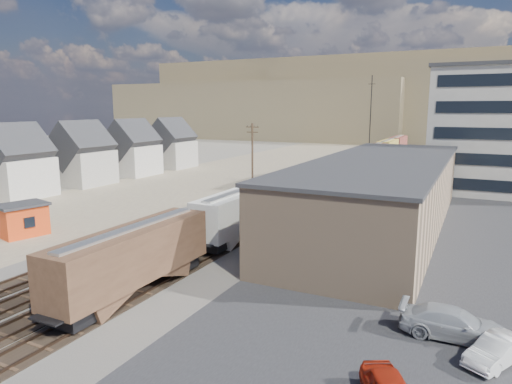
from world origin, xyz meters
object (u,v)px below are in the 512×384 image
at_px(parked_car_silver, 454,324).
at_px(parked_car_white, 497,351).
at_px(utility_pole_north, 252,153).
at_px(parked_car_blue, 483,188).
at_px(maintenance_shed, 23,219).
at_px(freight_train, 346,165).

bearing_deg(parked_car_silver, parked_car_white, -131.64).
height_order(utility_pole_north, parked_car_blue, utility_pole_north).
bearing_deg(parked_car_silver, maintenance_shed, 84.24).
height_order(maintenance_shed, parked_car_white, maintenance_shed).
height_order(parked_car_white, parked_car_silver, parked_car_silver).
height_order(maintenance_shed, parked_car_blue, maintenance_shed).
relative_size(freight_train, parked_car_white, 29.11).
bearing_deg(maintenance_shed, parked_car_silver, -4.91).
distance_m(parked_car_white, parked_car_silver, 2.73).
height_order(freight_train, parked_car_blue, freight_train).
height_order(maintenance_shed, parked_car_silver, maintenance_shed).
relative_size(maintenance_shed, parked_car_blue, 0.86).
relative_size(freight_train, parked_car_silver, 20.96).
height_order(freight_train, utility_pole_north, utility_pole_north).
bearing_deg(freight_train, parked_car_silver, -68.59).
distance_m(maintenance_shed, parked_car_blue, 60.61).
xyz_separation_m(freight_train, parked_car_silver, (19.63, -50.07, -1.96)).
bearing_deg(parked_car_silver, freight_train, 20.55).
relative_size(utility_pole_north, parked_car_white, 2.43).
bearing_deg(utility_pole_north, parked_car_silver, -50.83).
bearing_deg(maintenance_shed, utility_pole_north, 78.49).
bearing_deg(utility_pole_north, parked_car_white, -50.32).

